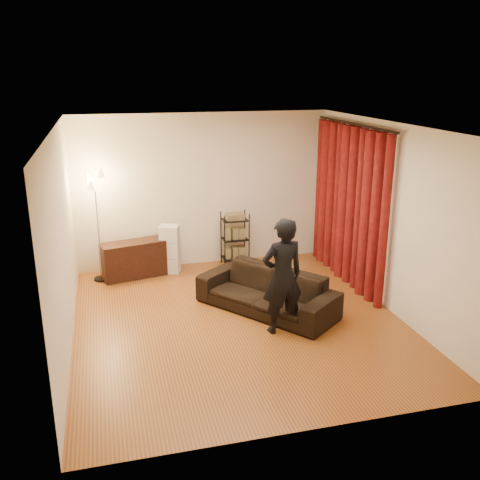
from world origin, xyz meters
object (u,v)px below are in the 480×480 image
object	(u,v)px
storage_boxes	(170,249)
floor_lamp	(98,227)
person	(282,276)
wire_shelf	(235,239)
sofa	(267,291)
media_cabinet	(134,259)

from	to	relation	value
storage_boxes	floor_lamp	distance (m)	1.27
person	wire_shelf	world-z (taller)	person
storage_boxes	wire_shelf	size ratio (longest dim) A/B	0.87
sofa	storage_boxes	bearing A→B (deg)	173.67
wire_shelf	storage_boxes	bearing A→B (deg)	-176.17
person	floor_lamp	world-z (taller)	floor_lamp
sofa	wire_shelf	world-z (taller)	wire_shelf
wire_shelf	floor_lamp	bearing A→B (deg)	-176.86
storage_boxes	floor_lamp	xyz separation A→B (m)	(-1.16, -0.06, 0.49)
person	media_cabinet	bearing A→B (deg)	-62.14
person	media_cabinet	size ratio (longest dim) A/B	1.49
storage_boxes	floor_lamp	bearing A→B (deg)	-177.21
media_cabinet	floor_lamp	size ratio (longest dim) A/B	0.58
wire_shelf	floor_lamp	xyz separation A→B (m)	(-2.35, -0.14, 0.43)
sofa	media_cabinet	distance (m)	2.59
storage_boxes	media_cabinet	bearing A→B (deg)	-175.41
person	storage_boxes	size ratio (longest dim) A/B	1.86
storage_boxes	wire_shelf	bearing A→B (deg)	4.18
person	media_cabinet	world-z (taller)	person
sofa	person	distance (m)	0.82
person	floor_lamp	size ratio (longest dim) A/B	0.86
sofa	floor_lamp	size ratio (longest dim) A/B	1.13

